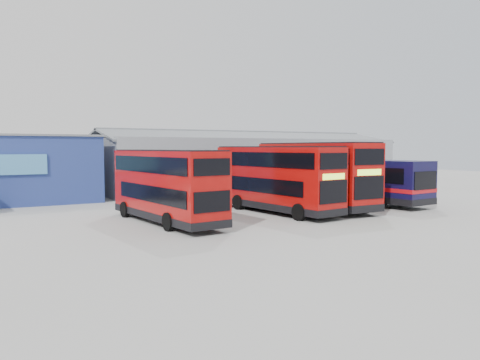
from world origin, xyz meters
The scene contains 7 objects.
ground_plane centered at (0.00, 0.00, 0.00)m, with size 120.00×120.00×0.00m, color #9A9A95.
office_block centered at (-14.00, 17.99, 2.58)m, with size 12.30×8.32×5.12m.
maintenance_shed centered at (8.00, 20.00, 2.60)m, with size 30.50×12.00×5.89m.
double_decker_left centered at (-7.43, 2.74, 2.01)m, with size 3.18×9.73×4.05m.
double_decker_centre centered at (0.17, 3.16, 2.11)m, with size 3.36×10.22×4.25m.
double_decker_right centered at (3.67, 3.60, 2.24)m, with size 3.00×10.74×4.50m.
single_decker_blue centered at (8.53, 4.74, 1.62)m, with size 3.75×12.23×3.26m.
Camera 1 is at (-16.82, -21.51, 4.18)m, focal length 35.00 mm.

